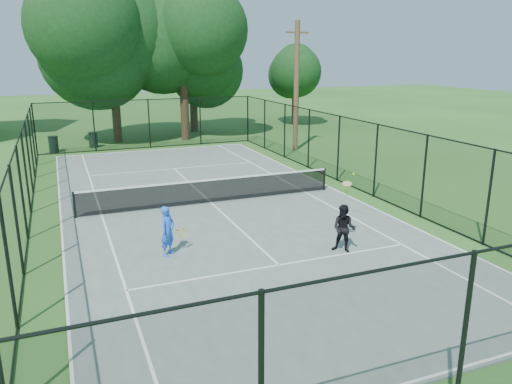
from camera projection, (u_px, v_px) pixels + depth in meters
name	position (u px, v px, depth m)	size (l,w,h in m)	color
ground	(211.00, 204.00, 19.44)	(120.00, 120.00, 0.00)	#2C5B1F
tennis_court	(211.00, 203.00, 19.43)	(11.00, 24.00, 0.06)	slate
tennis_net	(211.00, 190.00, 19.28)	(10.08, 0.08, 0.95)	black
fence	(210.00, 167.00, 19.04)	(13.10, 26.10, 3.00)	black
tree_near_left	(111.00, 43.00, 31.50)	(7.88, 7.88, 10.28)	#332114
tree_near_mid	(183.00, 55.00, 32.53)	(6.90, 6.90, 9.02)	#332114
tree_near_right	(192.00, 61.00, 36.21)	(5.89, 5.89, 8.13)	#332114
tree_far_right	(296.00, 79.00, 40.46)	(4.50, 4.50, 5.95)	#332114
trash_bin_left	(53.00, 144.00, 29.50)	(0.58, 0.58, 0.97)	black
trash_bin_right	(93.00, 140.00, 31.04)	(0.58, 0.58, 0.96)	black
utility_pole	(296.00, 86.00, 29.34)	(1.40, 0.30, 7.51)	#4C3823
player_blue	(168.00, 231.00, 14.23)	(0.90, 0.62, 1.45)	blue
player_black	(344.00, 228.00, 14.46)	(1.01, 0.95, 2.21)	black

